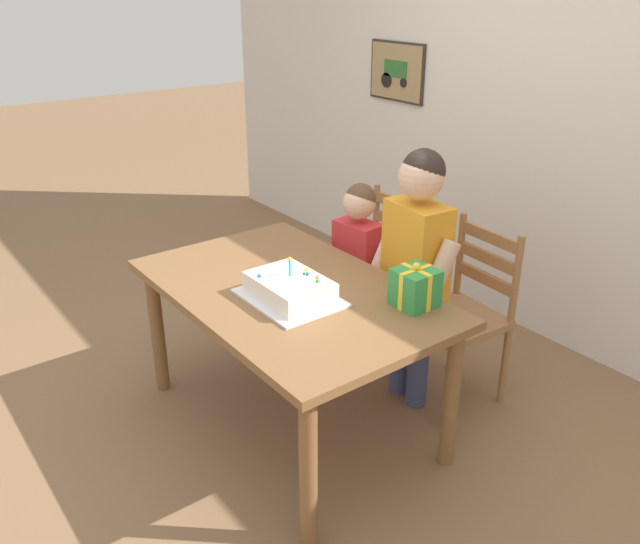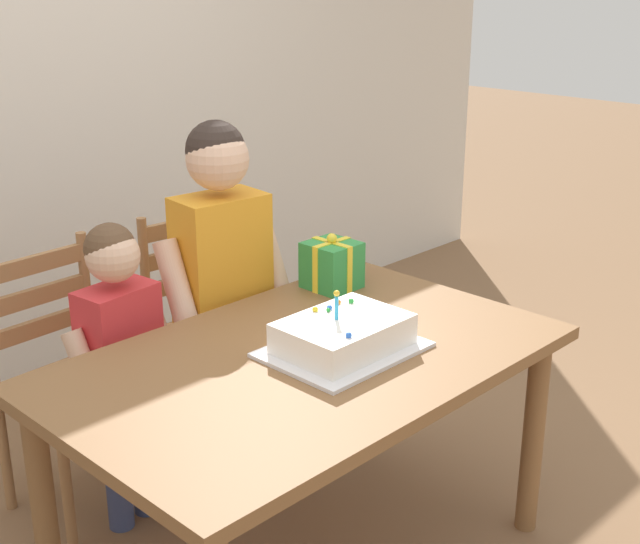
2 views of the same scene
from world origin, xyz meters
name	(u,v)px [view 1 (image 1 of 2)]	position (x,y,z in m)	size (l,w,h in m)	color
ground_plane	(293,421)	(0.00, 0.00, 0.00)	(20.00, 20.00, 0.00)	#846042
back_wall	(544,115)	(0.00, 1.75, 1.30)	(6.40, 0.11, 2.60)	silver
dining_table	(290,306)	(0.00, 0.00, 0.64)	(1.48, 0.93, 0.73)	brown
birthday_cake	(290,289)	(0.09, -0.06, 0.78)	(0.44, 0.34, 0.19)	silver
gift_box_red_large	(415,287)	(0.45, 0.33, 0.82)	(0.17, 0.17, 0.20)	#2D8E42
chair_left	(379,274)	(-0.31, 0.83, 0.47)	(0.44, 0.44, 0.92)	#996B42
chair_right	(461,314)	(0.31, 0.83, 0.47)	(0.45, 0.45, 0.92)	#996B42
child_older	(416,256)	(0.19, 0.60, 0.80)	(0.49, 0.29, 1.32)	#38426B
child_younger	(358,259)	(-0.24, 0.60, 0.64)	(0.40, 0.24, 1.05)	#38426B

